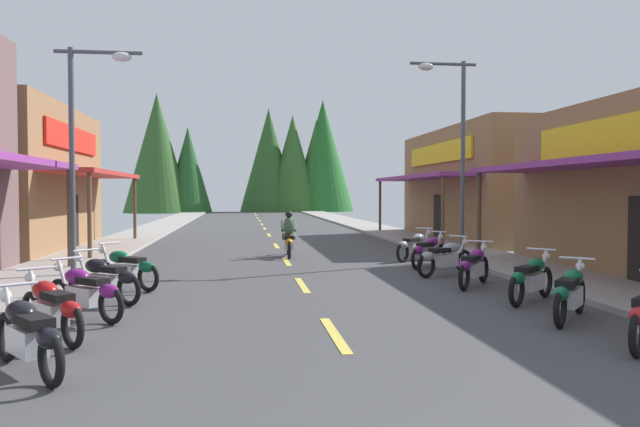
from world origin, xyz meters
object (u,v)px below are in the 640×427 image
(motorcycle_parked_right_2, at_px, (531,278))
(motorcycle_parked_left_3, at_px, (104,278))
(motorcycle_parked_right_6, at_px, (415,245))
(motorcycle_parked_right_1, at_px, (570,292))
(rider_cruising_lead, at_px, (289,238))
(motorcycle_parked_left_0, at_px, (28,334))
(motorcycle_parked_left_4, at_px, (126,268))
(streetlamp_left, at_px, (86,127))
(motorcycle_parked_right_3, at_px, (474,266))
(motorcycle_parked_right_5, at_px, (429,251))
(motorcycle_parked_left_1, at_px, (51,308))
(streetlamp_right, at_px, (453,131))
(motorcycle_parked_right_4, at_px, (445,257))
(motorcycle_parked_left_2, at_px, (85,291))

(motorcycle_parked_right_2, distance_m, motorcycle_parked_left_3, 8.47)
(motorcycle_parked_right_2, xyz_separation_m, motorcycle_parked_right_6, (-0.18, 7.67, 0.00))
(motorcycle_parked_right_1, distance_m, rider_cruising_lead, 11.85)
(motorcycle_parked_left_0, relative_size, motorcycle_parked_left_4, 1.04)
(motorcycle_parked_right_1, distance_m, motorcycle_parked_right_6, 9.46)
(streetlamp_left, distance_m, motorcycle_parked_right_2, 11.17)
(motorcycle_parked_right_1, bearing_deg, motorcycle_parked_right_3, 43.77)
(motorcycle_parked_right_5, relative_size, motorcycle_parked_left_1, 0.93)
(motorcycle_parked_right_5, distance_m, motorcycle_parked_left_4, 8.60)
(motorcycle_parked_left_4, xyz_separation_m, rider_cruising_lead, (4.18, 6.67, 0.17))
(motorcycle_parked_left_0, bearing_deg, streetlamp_right, -75.71)
(streetlamp_right, height_order, rider_cruising_lead, streetlamp_right)
(motorcycle_parked_right_2, bearing_deg, rider_cruising_lead, 70.91)
(streetlamp_right, xyz_separation_m, motorcycle_parked_right_2, (-1.01, -7.50, -3.64))
(motorcycle_parked_right_4, bearing_deg, motorcycle_parked_left_2, 179.82)
(rider_cruising_lead, bearing_deg, motorcycle_parked_right_4, -142.34)
(motorcycle_parked_right_3, distance_m, rider_cruising_lead, 8.20)
(motorcycle_parked_right_2, distance_m, motorcycle_parked_right_3, 2.12)
(motorcycle_parked_right_4, distance_m, motorcycle_parked_right_6, 3.66)
(motorcycle_parked_right_1, distance_m, motorcycle_parked_left_1, 8.31)
(motorcycle_parked_left_4, bearing_deg, motorcycle_parked_right_2, -158.59)
(streetlamp_right, distance_m, motorcycle_parked_right_2, 8.40)
(motorcycle_parked_right_3, distance_m, motorcycle_parked_right_4, 1.93)
(motorcycle_parked_right_1, xyz_separation_m, motorcycle_parked_left_4, (-8.12, 4.51, 0.00))
(motorcycle_parked_left_0, xyz_separation_m, motorcycle_parked_left_4, (-0.05, 6.63, 0.00))
(motorcycle_parked_right_2, relative_size, motorcycle_parked_left_0, 0.92)
(motorcycle_parked_right_3, xyz_separation_m, rider_cruising_lead, (-3.74, 7.30, 0.17))
(motorcycle_parked_left_0, bearing_deg, motorcycle_parked_right_5, -75.83)
(streetlamp_left, xyz_separation_m, motorcycle_parked_left_3, (1.18, -3.66, -3.34))
(streetlamp_left, relative_size, streetlamp_right, 0.91)
(motorcycle_parked_right_2, xyz_separation_m, motorcycle_parked_left_4, (-8.30, 2.72, 0.00))
(motorcycle_parked_right_3, distance_m, motorcycle_parked_right_5, 3.77)
(motorcycle_parked_right_5, height_order, motorcycle_parked_right_6, same)
(motorcycle_parked_right_4, height_order, motorcycle_parked_left_3, same)
(motorcycle_parked_right_2, bearing_deg, motorcycle_parked_right_4, 53.13)
(motorcycle_parked_right_2, xyz_separation_m, motorcycle_parked_left_0, (-8.24, -3.91, 0.00))
(motorcycle_parked_right_3, height_order, motorcycle_parked_left_4, same)
(motorcycle_parked_right_6, distance_m, motorcycle_parked_left_3, 10.59)
(streetlamp_left, height_order, rider_cruising_lead, streetlamp_left)
(rider_cruising_lead, bearing_deg, streetlamp_right, -107.15)
(motorcycle_parked_right_3, height_order, motorcycle_parked_right_6, same)
(motorcycle_parked_left_3, bearing_deg, streetlamp_left, -32.36)
(motorcycle_parked_left_2, bearing_deg, motorcycle_parked_right_1, -145.26)
(motorcycle_parked_left_1, bearing_deg, motorcycle_parked_right_6, -78.07)
(motorcycle_parked_right_6, xyz_separation_m, motorcycle_parked_left_0, (-8.06, -11.58, 0.00))
(motorcycle_parked_right_5, xyz_separation_m, rider_cruising_lead, (-3.82, 3.53, 0.17))
(motorcycle_parked_right_3, distance_m, motorcycle_parked_left_4, 7.95)
(motorcycle_parked_right_1, height_order, motorcycle_parked_left_2, same)
(motorcycle_parked_right_4, xyz_separation_m, rider_cruising_lead, (-3.70, 5.36, 0.17))
(streetlamp_right, distance_m, motorcycle_parked_left_3, 12.01)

